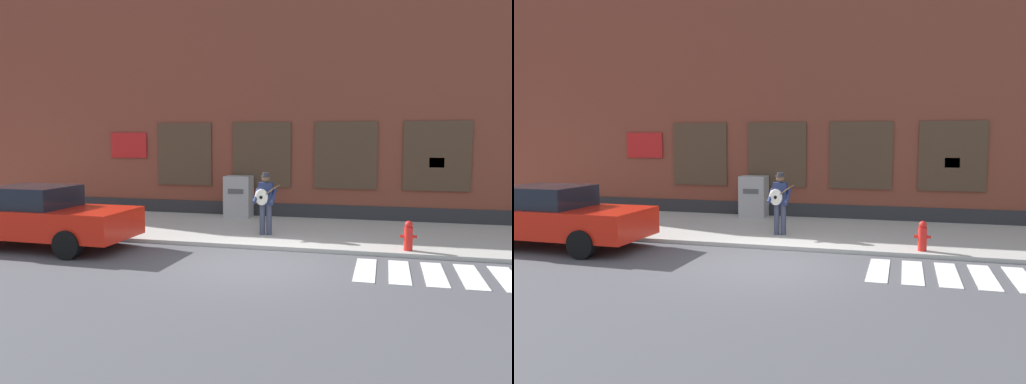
% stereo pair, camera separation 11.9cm
% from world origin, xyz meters
% --- Properties ---
extents(ground_plane, '(160.00, 160.00, 0.00)m').
position_xyz_m(ground_plane, '(0.00, 0.00, 0.00)').
color(ground_plane, '#4C4C51').
extents(sidewalk, '(28.00, 4.69, 0.10)m').
position_xyz_m(sidewalk, '(0.00, 3.80, 0.05)').
color(sidewalk, '#ADAAA3').
rests_on(sidewalk, ground).
extents(building_backdrop, '(28.00, 4.06, 8.64)m').
position_xyz_m(building_backdrop, '(-0.00, 8.14, 4.32)').
color(building_backdrop, brown).
rests_on(building_backdrop, ground).
extents(crosswalk, '(5.78, 1.90, 0.01)m').
position_xyz_m(crosswalk, '(4.97, 0.16, 0.01)').
color(crosswalk, silver).
rests_on(crosswalk, ground).
extents(red_car, '(4.63, 2.05, 1.53)m').
position_xyz_m(red_car, '(-5.57, 0.33, 0.77)').
color(red_car, red).
rests_on(red_car, ground).
extents(busker, '(0.71, 0.52, 1.69)m').
position_xyz_m(busker, '(-0.47, 2.82, 1.06)').
color(busker, '#33384C').
rests_on(busker, sidewalk).
extents(utility_box, '(0.87, 0.69, 1.37)m').
position_xyz_m(utility_box, '(-2.07, 5.69, 0.79)').
color(utility_box, '#9E9E9E').
rests_on(utility_box, sidewalk).
extents(fire_hydrant, '(0.38, 0.20, 0.70)m').
position_xyz_m(fire_hydrant, '(3.20, 1.81, 0.45)').
color(fire_hydrant, red).
rests_on(fire_hydrant, sidewalk).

